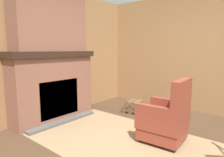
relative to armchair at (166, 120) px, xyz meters
name	(u,v)px	position (x,y,z in m)	size (l,w,h in m)	color
ground_plane	(147,155)	(-0.03, -0.50, -0.36)	(14.00, 14.00, 0.00)	#4C3523
wood_panel_wall_left	(44,53)	(-2.43, -0.50, 0.97)	(0.06, 5.34, 2.66)	#9E7247
wood_panel_wall_back	(206,53)	(0.00, 1.90, 0.97)	(5.34, 0.09, 2.66)	#9E7247
fireplace_hearth	(53,86)	(-2.16, -0.50, 0.32)	(0.67, 1.74, 1.38)	brown
chimney_breast	(50,17)	(-2.17, -0.50, 1.65)	(0.40, 1.45, 1.27)	brown
area_rug	(135,145)	(-0.29, -0.39, -0.35)	(3.48, 1.77, 0.01)	#997A56
armchair	(166,120)	(0.00, 0.00, 0.00)	(0.69, 0.64, 0.99)	brown
firewood_stack	(133,106)	(-1.22, 0.96, -0.24)	(0.51, 0.45, 0.28)	brown
oil_lamp_vase	(37,46)	(-2.21, -0.77, 1.11)	(0.12, 0.12, 0.26)	#B24C42
storage_case	(67,48)	(-2.21, -0.07, 1.09)	(0.18, 0.22, 0.14)	black
decorative_plate_on_mantel	(50,44)	(-2.23, -0.48, 1.15)	(0.07, 0.27, 0.27)	#336093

